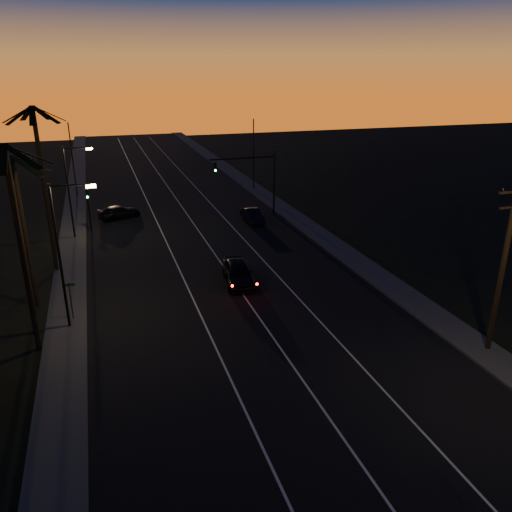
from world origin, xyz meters
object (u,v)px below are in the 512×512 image
object	(u,v)px
signal_mast	(253,172)
lead_car	(238,272)
cross_car	(120,212)
right_car	(252,216)
utility_pole	(504,263)

from	to	relation	value
signal_mast	lead_car	world-z (taller)	signal_mast
cross_car	lead_car	bearing A→B (deg)	-70.21
signal_mast	right_car	bearing A→B (deg)	-109.39
lead_car	cross_car	xyz separation A→B (m)	(-7.29, 20.27, -0.19)
utility_pole	lead_car	world-z (taller)	utility_pole
signal_mast	cross_car	bearing A→B (deg)	164.89
signal_mast	right_car	size ratio (longest dim) A/B	1.69
utility_pole	lead_car	bearing A→B (deg)	128.95
lead_car	signal_mast	bearing A→B (deg)	68.93
utility_pole	cross_car	distance (m)	38.54
utility_pole	right_car	distance (m)	28.83
right_car	utility_pole	bearing A→B (deg)	-79.52
lead_car	right_car	size ratio (longest dim) A/B	1.37
right_car	cross_car	xyz separation A→B (m)	(-12.97, 5.71, -0.03)
right_car	lead_car	bearing A→B (deg)	-111.29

